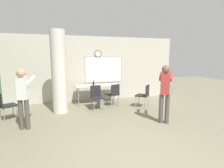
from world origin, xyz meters
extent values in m
plane|color=gray|center=(0.00, 0.00, 0.00)|extent=(24.00, 24.00, 0.00)
cube|color=beige|center=(0.00, 5.06, 1.40)|extent=(8.00, 0.12, 2.80)
cylinder|color=black|center=(0.40, 4.99, 2.05)|extent=(0.30, 0.03, 0.30)
cylinder|color=white|center=(0.40, 4.97, 2.05)|extent=(0.26, 0.01, 0.25)
cube|color=#99999E|center=(0.65, 5.00, 1.35)|extent=(1.70, 0.01, 1.16)
cube|color=white|center=(0.65, 4.99, 1.35)|extent=(1.64, 0.02, 1.10)
cylinder|color=silver|center=(-1.26, 3.55, 1.40)|extent=(0.50, 0.50, 2.80)
cube|color=beige|center=(0.24, 4.42, 0.74)|extent=(1.76, 0.73, 0.03)
cylinder|color=gray|center=(-0.58, 4.12, 0.36)|extent=(0.04, 0.04, 0.72)
cylinder|color=gray|center=(1.06, 4.12, 0.36)|extent=(0.04, 0.04, 0.72)
cylinder|color=gray|center=(-0.58, 4.73, 0.36)|extent=(0.04, 0.04, 0.72)
cylinder|color=gray|center=(1.06, 4.73, 0.36)|extent=(0.04, 0.04, 0.72)
cylinder|color=black|center=(0.07, 4.38, 0.83)|extent=(0.07, 0.07, 0.16)
cylinder|color=black|center=(0.07, 4.38, 0.95)|extent=(0.03, 0.03, 0.07)
cylinder|color=gray|center=(0.22, 3.87, 0.17)|extent=(0.25, 0.25, 0.33)
cube|color=#232328|center=(0.71, 3.87, 0.45)|extent=(0.57, 0.57, 0.04)
cube|color=#232328|center=(0.79, 3.68, 0.67)|extent=(0.38, 0.17, 0.40)
cylinder|color=#99999E|center=(0.82, 4.10, 0.21)|extent=(0.02, 0.02, 0.43)
cylinder|color=#99999E|center=(0.48, 3.97, 0.21)|extent=(0.02, 0.02, 0.43)
cylinder|color=#99999E|center=(0.95, 3.76, 0.21)|extent=(0.02, 0.02, 0.43)
cylinder|color=#99999E|center=(0.61, 3.64, 0.21)|extent=(0.02, 0.02, 0.43)
cube|color=#232328|center=(0.04, 3.49, 0.45)|extent=(0.49, 0.49, 0.04)
cube|color=#232328|center=(0.02, 3.69, 0.67)|extent=(0.40, 0.07, 0.40)
cylinder|color=#99999E|center=(-0.12, 3.29, 0.21)|extent=(0.02, 0.02, 0.43)
cylinder|color=#99999E|center=(0.24, 3.33, 0.21)|extent=(0.02, 0.02, 0.43)
cylinder|color=#99999E|center=(-0.16, 3.64, 0.21)|extent=(0.02, 0.02, 0.43)
cylinder|color=#99999E|center=(0.20, 3.68, 0.21)|extent=(0.02, 0.02, 0.43)
cube|color=#232328|center=(1.76, 3.36, 0.45)|extent=(0.62, 0.62, 0.04)
cube|color=#232328|center=(1.91, 3.22, 0.67)|extent=(0.30, 0.31, 0.40)
cylinder|color=#99999E|center=(1.76, 3.62, 0.21)|extent=(0.02, 0.02, 0.43)
cylinder|color=#99999E|center=(1.51, 3.36, 0.21)|extent=(0.02, 0.02, 0.43)
cylinder|color=#99999E|center=(2.02, 3.37, 0.21)|extent=(0.02, 0.02, 0.43)
cylinder|color=#99999E|center=(1.77, 3.11, 0.21)|extent=(0.02, 0.02, 0.43)
cube|color=#232328|center=(-2.77, 3.21, 0.45)|extent=(0.60, 0.60, 0.04)
cube|color=#232328|center=(-2.95, 3.10, 0.67)|extent=(0.23, 0.35, 0.40)
cylinder|color=#99999E|center=(-2.53, 3.15, 0.21)|extent=(0.02, 0.02, 0.43)
cylinder|color=#99999E|center=(-2.71, 3.45, 0.21)|extent=(0.02, 0.02, 0.43)
cylinder|color=#99999E|center=(-2.84, 2.96, 0.21)|extent=(0.02, 0.02, 0.43)
cylinder|color=#99999E|center=(-3.02, 3.27, 0.21)|extent=(0.02, 0.02, 0.43)
cylinder|color=#514C47|center=(-2.09, 2.27, 0.41)|extent=(0.12, 0.12, 0.81)
cylinder|color=#514C47|center=(-2.25, 2.31, 0.41)|extent=(0.12, 0.12, 0.81)
cube|color=white|center=(-2.17, 2.29, 1.10)|extent=(0.27, 0.24, 0.57)
sphere|color=tan|center=(-2.17, 2.29, 1.50)|extent=(0.22, 0.22, 0.22)
cylinder|color=white|center=(-1.99, 2.48, 1.28)|extent=(0.20, 0.52, 0.23)
cylinder|color=white|center=(-2.24, 2.54, 1.28)|extent=(0.20, 0.52, 0.23)
cylinder|color=#514C47|center=(1.70, 1.60, 0.42)|extent=(0.12, 0.12, 0.85)
cylinder|color=#514C47|center=(1.56, 1.70, 0.42)|extent=(0.12, 0.12, 0.85)
cube|color=#B23838|center=(1.63, 1.65, 1.15)|extent=(0.31, 0.30, 0.60)
sphere|color=brown|center=(1.63, 1.65, 1.57)|extent=(0.23, 0.23, 0.23)
cylinder|color=#B23838|center=(1.88, 1.77, 1.35)|extent=(0.38, 0.49, 0.24)
cylinder|color=#B23838|center=(1.66, 1.92, 1.35)|extent=(0.38, 0.49, 0.24)
cube|color=white|center=(1.80, 2.12, 1.35)|extent=(0.10, 0.13, 0.04)
camera|label=1|loc=(-1.18, -2.61, 1.89)|focal=28.00mm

